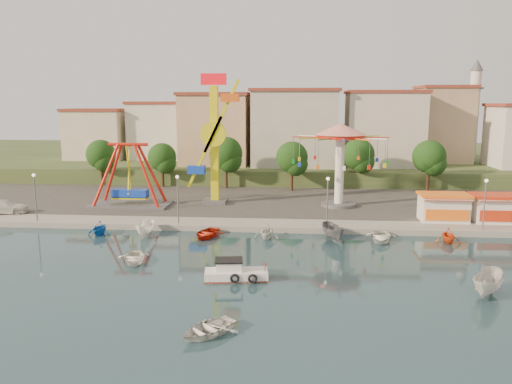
# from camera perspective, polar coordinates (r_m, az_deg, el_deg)

# --- Properties ---
(ground) EXTENTS (200.00, 200.00, 0.00)m
(ground) POSITION_cam_1_polar(r_m,az_deg,el_deg) (41.41, -2.14, -8.91)
(ground) COLOR #16363D
(ground) RESTS_ON ground
(quay_deck) EXTENTS (200.00, 100.00, 0.60)m
(quay_deck) POSITION_cam_1_polar(r_m,az_deg,el_deg) (101.81, 2.02, 2.74)
(quay_deck) COLOR #9E998E
(quay_deck) RESTS_ON ground
(asphalt_pad) EXTENTS (90.00, 28.00, 0.01)m
(asphalt_pad) POSITION_cam_1_polar(r_m,az_deg,el_deg) (70.20, 0.77, -0.41)
(asphalt_pad) COLOR #4C4944
(asphalt_pad) RESTS_ON quay_deck
(hill_terrace) EXTENTS (200.00, 60.00, 3.00)m
(hill_terrace) POSITION_cam_1_polar(r_m,az_deg,el_deg) (106.62, 2.15, 3.73)
(hill_terrace) COLOR #384C26
(hill_terrace) RESTS_ON ground
(pirate_ship_ride) EXTENTS (10.00, 5.00, 8.00)m
(pirate_ship_ride) POSITION_cam_1_polar(r_m,az_deg,el_deg) (64.68, -14.27, 1.76)
(pirate_ship_ride) COLOR #59595E
(pirate_ship_ride) RESTS_ON quay_deck
(kamikaze_tower) EXTENTS (5.05, 3.10, 16.50)m
(kamikaze_tower) POSITION_cam_1_polar(r_m,az_deg,el_deg) (63.84, -4.60, 5.70)
(kamikaze_tower) COLOR #59595E
(kamikaze_tower) RESTS_ON quay_deck
(wave_swinger) EXTENTS (11.60, 11.60, 10.40)m
(wave_swinger) POSITION_cam_1_polar(r_m,az_deg,el_deg) (62.92, 9.60, 5.19)
(wave_swinger) COLOR #59595E
(wave_swinger) RESTS_ON quay_deck
(booth_left) EXTENTS (5.40, 3.78, 3.08)m
(booth_left) POSITION_cam_1_polar(r_m,az_deg,el_deg) (58.76, 20.64, -1.63)
(booth_left) COLOR white
(booth_left) RESTS_ON quay_deck
(booth_mid) EXTENTS (5.40, 3.78, 3.08)m
(booth_mid) POSITION_cam_1_polar(r_m,az_deg,el_deg) (60.58, 25.82, -1.66)
(booth_mid) COLOR white
(booth_mid) RESTS_ON quay_deck
(lamp_post_0) EXTENTS (0.14, 0.14, 5.00)m
(lamp_post_0) POSITION_cam_1_polar(r_m,az_deg,el_deg) (60.19, -23.89, -0.67)
(lamp_post_0) COLOR #59595E
(lamp_post_0) RESTS_ON quay_deck
(lamp_post_1) EXTENTS (0.14, 0.14, 5.00)m
(lamp_post_1) POSITION_cam_1_polar(r_m,az_deg,el_deg) (54.39, -8.92, -0.99)
(lamp_post_1) COLOR #59595E
(lamp_post_1) RESTS_ON quay_deck
(lamp_post_2) EXTENTS (0.14, 0.14, 5.00)m
(lamp_post_2) POSITION_cam_1_polar(r_m,az_deg,el_deg) (52.98, 8.16, -1.27)
(lamp_post_2) COLOR #59595E
(lamp_post_2) RESTS_ON quay_deck
(lamp_post_3) EXTENTS (0.14, 0.14, 5.00)m
(lamp_post_3) POSITION_cam_1_polar(r_m,az_deg,el_deg) (56.28, 24.65, -1.43)
(lamp_post_3) COLOR #59595E
(lamp_post_3) RESTS_ON quay_deck
(tree_0) EXTENTS (4.60, 4.60, 7.19)m
(tree_0) POSITION_cam_1_polar(r_m,az_deg,el_deg) (82.20, -17.31, 4.12)
(tree_0) COLOR #382314
(tree_0) RESTS_ON quay_deck
(tree_1) EXTENTS (4.35, 4.35, 6.80)m
(tree_1) POSITION_cam_1_polar(r_m,az_deg,el_deg) (78.33, -10.68, 3.92)
(tree_1) COLOR #382314
(tree_1) RESTS_ON quay_deck
(tree_2) EXTENTS (5.02, 5.02, 7.85)m
(tree_2) POSITION_cam_1_polar(r_m,az_deg,el_deg) (75.80, -3.46, 4.42)
(tree_2) COLOR #382314
(tree_2) RESTS_ON quay_deck
(tree_3) EXTENTS (4.68, 4.68, 7.32)m
(tree_3) POSITION_cam_1_polar(r_m,az_deg,el_deg) (73.64, 4.13, 3.96)
(tree_3) COLOR #382314
(tree_3) RESTS_ON quay_deck
(tree_4) EXTENTS (4.86, 4.86, 7.60)m
(tree_4) POSITION_cam_1_polar(r_m,az_deg,el_deg) (77.14, 11.62, 4.21)
(tree_4) COLOR #382314
(tree_4) RESTS_ON quay_deck
(tree_5) EXTENTS (4.83, 4.83, 7.54)m
(tree_5) POSITION_cam_1_polar(r_m,az_deg,el_deg) (77.22, 19.18, 3.82)
(tree_5) COLOR #382314
(tree_5) RESTS_ON quay_deck
(building_0) EXTENTS (9.26, 9.53, 11.87)m
(building_0) POSITION_cam_1_polar(r_m,az_deg,el_deg) (93.17, -19.57, 6.80)
(building_0) COLOR beige
(building_0) RESTS_ON hill_terrace
(building_1) EXTENTS (12.33, 9.01, 8.63)m
(building_1) POSITION_cam_1_polar(r_m,az_deg,el_deg) (94.11, -11.44, 6.23)
(building_1) COLOR silver
(building_1) RESTS_ON hill_terrace
(building_2) EXTENTS (11.95, 9.28, 11.23)m
(building_2) POSITION_cam_1_polar(r_m,az_deg,el_deg) (91.84, -3.40, 7.13)
(building_2) COLOR tan
(building_2) RESTS_ON hill_terrace
(building_3) EXTENTS (12.59, 10.50, 9.20)m
(building_3) POSITION_cam_1_polar(r_m,az_deg,el_deg) (87.84, 5.31, 6.29)
(building_3) COLOR beige
(building_3) RESTS_ON hill_terrace
(building_4) EXTENTS (10.75, 9.23, 9.24)m
(building_4) POSITION_cam_1_polar(r_m,az_deg,el_deg) (92.35, 13.72, 6.25)
(building_4) COLOR beige
(building_4) RESTS_ON hill_terrace
(building_5) EXTENTS (12.77, 10.96, 11.21)m
(building_5) POSITION_cam_1_polar(r_m,az_deg,el_deg) (93.48, 22.05, 6.45)
(building_5) COLOR tan
(building_5) RESTS_ON hill_terrace
(minaret) EXTENTS (2.80, 2.80, 18.00)m
(minaret) POSITION_cam_1_polar(r_m,az_deg,el_deg) (97.96, 23.63, 8.80)
(minaret) COLOR silver
(minaret) RESTS_ON hill_terrace
(cabin_motorboat) EXTENTS (5.06, 2.46, 1.71)m
(cabin_motorboat) POSITION_cam_1_polar(r_m,az_deg,el_deg) (39.23, -2.46, -9.31)
(cabin_motorboat) COLOR white
(cabin_motorboat) RESTS_ON ground
(rowboat_a) EXTENTS (3.81, 4.48, 0.79)m
(rowboat_a) POSITION_cam_1_polar(r_m,az_deg,el_deg) (44.48, -13.77, -7.31)
(rowboat_a) COLOR white
(rowboat_a) RESTS_ON ground
(rowboat_b) EXTENTS (4.49, 4.59, 0.78)m
(rowboat_b) POSITION_cam_1_polar(r_m,az_deg,el_deg) (30.70, -5.57, -15.26)
(rowboat_b) COLOR silver
(rowboat_b) RESTS_ON ground
(skiff) EXTENTS (3.88, 4.80, 1.77)m
(skiff) POSITION_cam_1_polar(r_m,az_deg,el_deg) (39.52, 25.03, -9.49)
(skiff) COLOR silver
(skiff) RESTS_ON ground
(van) EXTENTS (5.82, 3.44, 1.58)m
(van) POSITION_cam_1_polar(r_m,az_deg,el_deg) (66.03, -26.84, -1.51)
(van) COLOR silver
(van) RESTS_ON quay_deck
(moored_boat_1) EXTENTS (2.58, 2.95, 1.50)m
(moored_boat_1) POSITION_cam_1_polar(r_m,az_deg,el_deg) (54.25, -17.48, -3.92)
(moored_boat_1) COLOR blue
(moored_boat_1) RESTS_ON ground
(moored_boat_2) EXTENTS (1.55, 3.90, 1.49)m
(moored_boat_2) POSITION_cam_1_polar(r_m,az_deg,el_deg) (52.61, -12.51, -4.12)
(moored_boat_2) COLOR white
(moored_boat_2) RESTS_ON ground
(moored_boat_3) EXTENTS (3.82, 4.63, 0.83)m
(moored_boat_3) POSITION_cam_1_polar(r_m,az_deg,el_deg) (51.19, -5.68, -4.71)
(moored_boat_3) COLOR red
(moored_boat_3) RESTS_ON ground
(moored_boat_4) EXTENTS (3.00, 3.33, 1.56)m
(moored_boat_4) POSITION_cam_1_polar(r_m,az_deg,el_deg) (50.37, 1.28, -4.48)
(moored_boat_4) COLOR silver
(moored_boat_4) RESTS_ON ground
(moored_boat_5) EXTENTS (2.77, 4.52, 1.64)m
(moored_boat_5) POSITION_cam_1_polar(r_m,az_deg,el_deg) (50.41, 8.83, -4.54)
(moored_boat_5) COLOR #5B5A5F
(moored_boat_5) RESTS_ON ground
(moored_boat_6) EXTENTS (3.76, 4.71, 0.87)m
(moored_boat_6) POSITION_cam_1_polar(r_m,az_deg,el_deg) (51.07, 14.06, -4.99)
(moored_boat_6) COLOR white
(moored_boat_6) RESTS_ON ground
(moored_boat_7) EXTENTS (2.60, 2.95, 1.47)m
(moored_boat_7) POSITION_cam_1_polar(r_m,az_deg,el_deg) (52.45, 21.12, -4.64)
(moored_boat_7) COLOR #E84A14
(moored_boat_7) RESTS_ON ground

